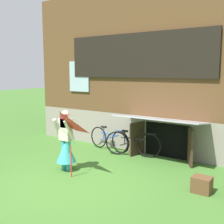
# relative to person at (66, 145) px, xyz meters

# --- Properties ---
(ground_plane) EXTENTS (60.00, 60.00, 0.00)m
(ground_plane) POSITION_rel_person_xyz_m (0.65, -0.37, -0.68)
(ground_plane) COLOR #3D6B28
(log_house) EXTENTS (8.56, 5.82, 5.32)m
(log_house) POSITION_rel_person_xyz_m (0.65, 4.97, 1.97)
(log_house) COLOR gray
(log_house) RESTS_ON ground_plane
(person) EXTENTS (0.61, 0.52, 1.63)m
(person) POSITION_rel_person_xyz_m (0.00, 0.00, 0.00)
(person) COLOR teal
(person) RESTS_ON ground_plane
(kite) EXTENTS (0.95, 0.89, 1.60)m
(kite) POSITION_rel_person_xyz_m (0.27, -0.49, 0.62)
(kite) COLOR red
(kite) RESTS_ON ground_plane
(bicycle_black) EXTENTS (1.72, 0.54, 0.81)m
(bicycle_black) POSITION_rel_person_xyz_m (0.83, 2.10, -0.29)
(bicycle_black) COLOR black
(bicycle_black) RESTS_ON ground_plane
(bicycle_blue) EXTENTS (1.73, 0.30, 0.79)m
(bicycle_blue) POSITION_rel_person_xyz_m (-0.14, 2.21, -0.30)
(bicycle_blue) COLOR black
(bicycle_blue) RESTS_ON ground_plane
(wooden_crate) EXTENTS (0.41, 0.35, 0.35)m
(wooden_crate) POSITION_rel_person_xyz_m (3.44, 0.64, -0.51)
(wooden_crate) COLOR brown
(wooden_crate) RESTS_ON ground_plane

